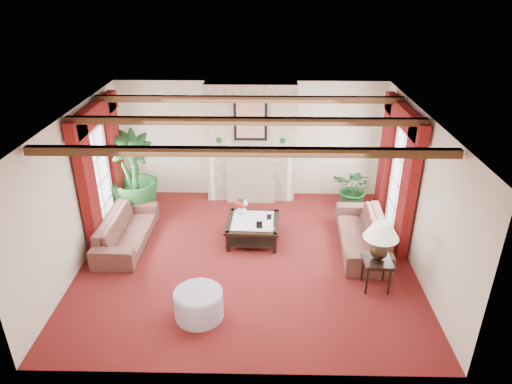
{
  "coord_description": "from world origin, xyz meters",
  "views": [
    {
      "loc": [
        0.31,
        -7.15,
        4.83
      ],
      "look_at": [
        0.16,
        0.4,
        1.17
      ],
      "focal_mm": 32.0,
      "sensor_mm": 36.0,
      "label": 1
    }
  ],
  "objects_px": {
    "sofa_right": "(363,228)",
    "potted_palm": "(136,192)",
    "side_table": "(376,274)",
    "coffee_table": "(253,230)",
    "ottoman": "(199,304)",
    "sofa_left": "(126,225)"
  },
  "relations": [
    {
      "from": "ottoman",
      "to": "potted_palm",
      "type": "bearing_deg",
      "value": 118.4
    },
    {
      "from": "potted_palm",
      "to": "ottoman",
      "type": "xyz_separation_m",
      "value": [
        1.8,
        -3.33,
        -0.29
      ]
    },
    {
      "from": "side_table",
      "to": "ottoman",
      "type": "relative_size",
      "value": 0.72
    },
    {
      "from": "potted_palm",
      "to": "ottoman",
      "type": "bearing_deg",
      "value": -61.6
    },
    {
      "from": "sofa_left",
      "to": "ottoman",
      "type": "xyz_separation_m",
      "value": [
        1.68,
        -2.07,
        -0.18
      ]
    },
    {
      "from": "potted_palm",
      "to": "sofa_left",
      "type": "bearing_deg",
      "value": -84.67
    },
    {
      "from": "side_table",
      "to": "ottoman",
      "type": "distance_m",
      "value": 2.97
    },
    {
      "from": "potted_palm",
      "to": "coffee_table",
      "type": "distance_m",
      "value": 2.8
    },
    {
      "from": "sofa_left",
      "to": "sofa_right",
      "type": "xyz_separation_m",
      "value": [
        4.56,
        -0.05,
        0.02
      ]
    },
    {
      "from": "potted_palm",
      "to": "coffee_table",
      "type": "xyz_separation_m",
      "value": [
        2.57,
        -1.07,
        -0.3
      ]
    },
    {
      "from": "sofa_left",
      "to": "coffee_table",
      "type": "bearing_deg",
      "value": -84.76
    },
    {
      "from": "coffee_table",
      "to": "ottoman",
      "type": "relative_size",
      "value": 1.37
    },
    {
      "from": "potted_palm",
      "to": "side_table",
      "type": "distance_m",
      "value": 5.33
    },
    {
      "from": "side_table",
      "to": "ottoman",
      "type": "height_order",
      "value": "side_table"
    },
    {
      "from": "sofa_right",
      "to": "potted_palm",
      "type": "xyz_separation_m",
      "value": [
        -4.68,
        1.3,
        0.1
      ]
    },
    {
      "from": "sofa_right",
      "to": "ottoman",
      "type": "relative_size",
      "value": 2.85
    },
    {
      "from": "potted_palm",
      "to": "ottoman",
      "type": "height_order",
      "value": "potted_palm"
    },
    {
      "from": "sofa_left",
      "to": "ottoman",
      "type": "distance_m",
      "value": 2.68
    },
    {
      "from": "sofa_right",
      "to": "side_table",
      "type": "distance_m",
      "value": 1.26
    },
    {
      "from": "sofa_left",
      "to": "potted_palm",
      "type": "relative_size",
      "value": 1.0
    },
    {
      "from": "sofa_right",
      "to": "potted_palm",
      "type": "relative_size",
      "value": 1.05
    },
    {
      "from": "sofa_left",
      "to": "potted_palm",
      "type": "distance_m",
      "value": 1.26
    }
  ]
}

